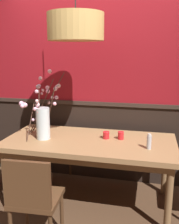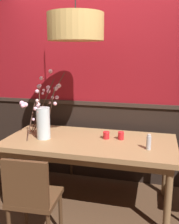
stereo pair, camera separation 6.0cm
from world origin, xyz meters
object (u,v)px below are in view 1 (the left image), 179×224
chair_near_side_left (33,197)px  candle_holder_nearer_edge (106,135)px  candle_holder_nearer_center (121,135)px  condiment_bottle (149,142)px  pendant_lamp (76,27)px  dining_table (89,147)px  vase_with_blossoms (43,119)px  chair_far_side_left (87,135)px  chair_far_side_right (119,137)px

chair_near_side_left → candle_holder_nearer_edge: 1.10m
candle_holder_nearer_center → condiment_bottle: size_ratio=0.56×
candle_holder_nearer_edge → pendant_lamp: size_ratio=0.08×
dining_table → vase_with_blossoms: (-0.54, -0.05, 0.31)m
candle_holder_nearer_edge → pendant_lamp: bearing=-153.6°
chair_near_side_left → chair_far_side_left: (0.05, 1.72, 0.03)m
dining_table → chair_far_side_right: 0.91m
dining_table → vase_with_blossoms: size_ratio=2.50×
dining_table → candle_holder_nearer_center: candle_holder_nearer_center is taller
chair_near_side_left → candle_holder_nearer_edge: size_ratio=10.81×
chair_far_side_right → pendant_lamp: size_ratio=0.97×
chair_far_side_left → candle_holder_nearer_edge: 0.92m
chair_far_side_right → candle_holder_nearer_edge: (-0.06, -0.78, 0.27)m
chair_far_side_right → chair_near_side_left: bearing=-107.0°
candle_holder_nearer_center → dining_table: bearing=-163.0°
vase_with_blossoms → candle_holder_nearer_center: size_ratio=8.54×
candle_holder_nearer_center → candle_holder_nearer_edge: bearing=-174.6°
candle_holder_nearer_center → candle_holder_nearer_edge: size_ratio=1.09×
chair_far_side_right → pendant_lamp: bearing=-111.5°
dining_table → candle_holder_nearer_center: (0.34, 0.10, 0.13)m
pendant_lamp → chair_far_side_left: bearing=97.3°
chair_near_side_left → chair_far_side_left: bearing=88.4°
pendant_lamp → chair_near_side_left: bearing=-101.6°
pendant_lamp → vase_with_blossoms: bearing=178.0°
vase_with_blossoms → chair_far_side_left: bearing=72.1°
candle_holder_nearer_edge → chair_near_side_left: bearing=-116.2°
candle_holder_nearer_center → pendant_lamp: (-0.47, -0.17, 1.17)m
dining_table → chair_near_side_left: (-0.29, -0.86, -0.17)m
candle_holder_nearer_edge → vase_with_blossoms: bearing=-169.2°
vase_with_blossoms → candle_holder_nearer_edge: 0.75m
candle_holder_nearer_center → candle_holder_nearer_edge: candle_holder_nearer_center is taller
candle_holder_nearer_center → candle_holder_nearer_edge: (-0.17, -0.02, -0.00)m
candle_holder_nearer_center → pendant_lamp: bearing=-160.4°
candle_holder_nearer_edge → condiment_bottle: condiment_bottle is taller
chair_far_side_left → condiment_bottle: (0.90, -1.00, 0.30)m
dining_table → pendant_lamp: bearing=-154.0°
chair_near_side_left → pendant_lamp: size_ratio=0.89×
chair_far_side_right → candle_holder_nearer_center: size_ratio=10.75×
chair_far_side_right → chair_far_side_left: size_ratio=1.00×
chair_far_side_left → candle_holder_nearer_center: size_ratio=10.76×
dining_table → condiment_bottle: (0.65, -0.14, 0.16)m
dining_table → candle_holder_nearer_edge: 0.23m
dining_table → pendant_lamp: 1.31m
chair_far_side_right → pendant_lamp: pendant_lamp is taller
candle_holder_nearer_center → chair_near_side_left: bearing=-123.3°
chair_far_side_right → condiment_bottle: size_ratio=5.97×
chair_far_side_right → vase_with_blossoms: (-0.77, -0.91, 0.45)m
dining_table → chair_far_side_right: chair_far_side_right is taller
chair_far_side_right → vase_with_blossoms: bearing=-130.3°
chair_near_side_left → vase_with_blossoms: (-0.24, 0.81, 0.48)m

